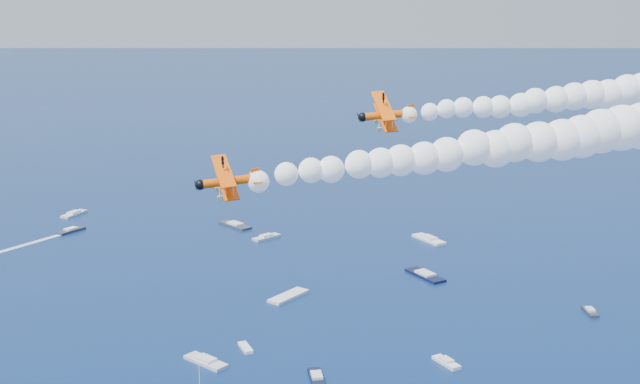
{
  "coord_description": "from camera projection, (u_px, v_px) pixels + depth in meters",
  "views": [
    {
      "loc": [
        -7.8,
        -77.41,
        77.05
      ],
      "look_at": [
        -6.94,
        23.68,
        52.13
      ],
      "focal_mm": 48.43,
      "sensor_mm": 36.0,
      "label": 1
    }
  ],
  "objects": [
    {
      "name": "biplane_lead",
      "position": [
        387.0,
        115.0,
        117.99
      ],
      "size": [
        9.11,
        10.91,
        8.38
      ],
      "primitive_type": null,
      "rotation": [
        -0.32,
        0.07,
        3.25
      ],
      "color": "#FF5C05"
    },
    {
      "name": "spectator_boats",
      "position": [
        309.0,
        311.0,
        205.04
      ],
      "size": [
        198.27,
        181.22,
        0.7
      ],
      "color": "black",
      "rests_on": "ground"
    },
    {
      "name": "boat_wakes",
      "position": [
        293.0,
        296.0,
        215.97
      ],
      "size": [
        238.49,
        112.27,
        0.04
      ],
      "color": "white",
      "rests_on": "ground"
    },
    {
      "name": "smoke_trail_trail",
      "position": [
        483.0,
        149.0,
        93.24
      ],
      "size": [
        56.27,
        28.83,
        9.9
      ],
      "primitive_type": null,
      "rotation": [
        0.0,
        0.0,
        3.37
      ],
      "color": "white"
    },
    {
      "name": "biplane_trail",
      "position": [
        229.0,
        181.0,
        87.38
      ],
      "size": [
        8.32,
        9.69,
        6.61
      ],
      "primitive_type": null,
      "rotation": [
        -0.24,
        0.07,
        3.37
      ],
      "color": "#FC5605"
    },
    {
      "name": "smoke_trail_lead",
      "position": [
        582.0,
        97.0,
        120.73
      ],
      "size": [
        55.72,
        17.31,
        9.9
      ],
      "primitive_type": null,
      "rotation": [
        0.0,
        0.0,
        3.25
      ],
      "color": "white"
    }
  ]
}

